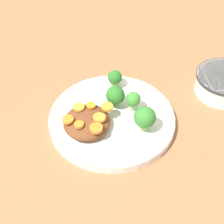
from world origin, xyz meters
The scene contains 15 objects.
ground_plane centered at (0.00, 0.00, 0.00)m, with size 4.00×4.00×0.00m, color #8C603D.
plate centered at (0.00, 0.00, 0.01)m, with size 0.27×0.27×0.02m.
dip_bowl centered at (-0.23, -0.16, 0.03)m, with size 0.13×0.13×0.05m.
stew_mound centered at (0.04, 0.04, 0.03)m, with size 0.10×0.10×0.03m, color brown.
broccoli_floret_0 centered at (-0.04, -0.03, 0.05)m, with size 0.03×0.03×0.05m.
broccoli_floret_1 centered at (0.00, -0.03, 0.05)m, with size 0.04×0.04×0.05m.
broccoli_floret_2 centered at (-0.07, 0.02, 0.05)m, with size 0.05×0.05×0.06m.
broccoli_floret_3 centered at (0.02, -0.10, 0.04)m, with size 0.03×0.03×0.04m.
carrot_slice_0 centered at (0.05, 0.07, 0.05)m, with size 0.02×0.02×0.01m, color orange.
carrot_slice_1 centered at (0.02, 0.04, 0.05)m, with size 0.03×0.03×0.01m, color orange.
carrot_slice_2 centered at (0.04, 0.01, 0.05)m, with size 0.02×0.02×0.00m, color orange.
carrot_slice_3 centered at (0.02, 0.07, 0.05)m, with size 0.03×0.03×0.01m, color orange.
carrot_slice_4 centered at (0.01, 0.01, 0.05)m, with size 0.03×0.03×0.01m, color orange.
carrot_slice_5 centered at (0.07, 0.02, 0.05)m, with size 0.02×0.02×0.00m, color orange.
carrot_slice_6 centered at (0.08, 0.06, 0.05)m, with size 0.02×0.02×0.01m, color orange.
Camera 1 is at (-0.12, 0.55, 0.60)m, focal length 60.00 mm.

